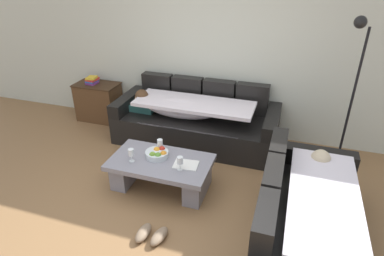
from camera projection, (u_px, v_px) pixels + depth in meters
ground_plane at (159, 211)px, 3.66m from camera, size 14.00×14.00×0.00m
back_wall at (213, 45)px, 4.84m from camera, size 9.00×0.10×2.70m
couch_along_wall at (194, 121)px, 4.90m from camera, size 2.38×0.92×0.88m
couch_near_window at (307, 223)px, 3.03m from camera, size 0.92×2.00×0.88m
coffee_table at (161, 170)px, 3.95m from camera, size 1.20×0.68×0.38m
fruit_bowl at (157, 154)px, 3.93m from camera, size 0.28×0.28×0.10m
wine_glass_near_left at (131, 153)px, 3.81m from camera, size 0.07×0.07×0.17m
wine_glass_near_right at (180, 161)px, 3.66m from camera, size 0.07×0.07×0.17m
wine_glass_far_back at (160, 143)px, 4.00m from camera, size 0.07×0.07×0.17m
open_magazine at (186, 165)px, 3.79m from camera, size 0.30×0.24×0.01m
side_cabinet at (99, 102)px, 5.58m from camera, size 0.72×0.44×0.64m
book_stack_on_cabinet at (92, 80)px, 5.43m from camera, size 0.18×0.22×0.12m
floor_lamp at (351, 87)px, 3.96m from camera, size 0.33×0.31×1.95m
pair_of_shoes at (151, 234)px, 3.29m from camera, size 0.31×0.29×0.09m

